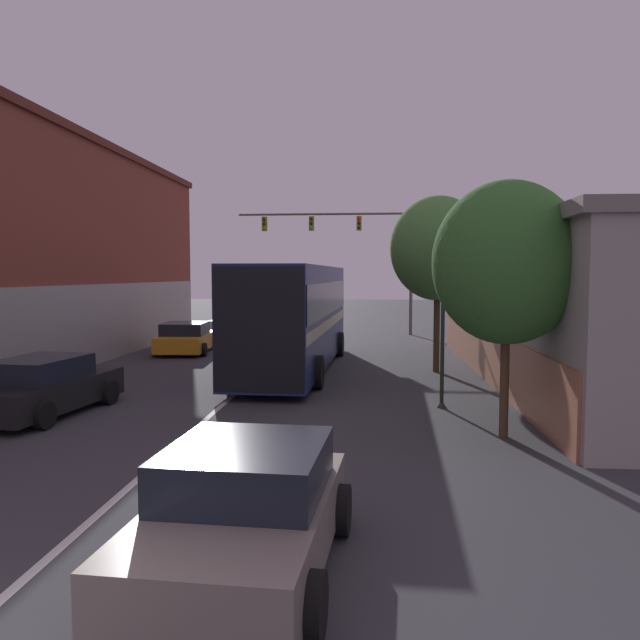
{
  "coord_description": "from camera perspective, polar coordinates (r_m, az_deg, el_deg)",
  "views": [
    {
      "loc": [
        3.79,
        -3.88,
        3.36
      ],
      "look_at": [
        2.16,
        16.26,
        1.88
      ],
      "focal_mm": 35.0,
      "sensor_mm": 36.0,
      "label": 1
    }
  ],
  "objects": [
    {
      "name": "lane_center_line",
      "position": [
        21.99,
        -5.36,
        -4.6
      ],
      "size": [
        0.14,
        47.04,
        0.01
      ],
      "color": "silver",
      "rests_on": "ground_plane"
    },
    {
      "name": "building_right_storefront",
      "position": [
        22.07,
        26.08,
        1.46
      ],
      "size": [
        9.14,
        19.37,
        4.69
      ],
      "color": "#9E998E",
      "rests_on": "ground_plane"
    },
    {
      "name": "bus",
      "position": [
        21.92,
        -2.31,
        0.73
      ],
      "size": [
        3.12,
        12.01,
        3.64
      ],
      "rotation": [
        0.0,
        0.0,
        1.53
      ],
      "color": "navy",
      "rests_on": "ground_plane"
    },
    {
      "name": "hatchback_foreground",
      "position": [
        7.4,
        -7.0,
        -17.09
      ],
      "size": [
        2.37,
        3.94,
        1.41
      ],
      "rotation": [
        0.0,
        0.0,
        1.51
      ],
      "color": "slate",
      "rests_on": "ground_plane"
    },
    {
      "name": "parked_car_left_near",
      "position": [
        27.38,
        -12.15,
        -1.64
      ],
      "size": [
        2.42,
        4.21,
        1.31
      ],
      "rotation": [
        0.0,
        0.0,
        1.65
      ],
      "color": "orange",
      "rests_on": "ground_plane"
    },
    {
      "name": "parked_car_left_mid",
      "position": [
        16.35,
        -23.84,
        -5.65
      ],
      "size": [
        2.32,
        4.5,
        1.4
      ],
      "rotation": [
        0.0,
        0.0,
        1.45
      ],
      "color": "black",
      "rests_on": "ground_plane"
    },
    {
      "name": "parked_car_left_far",
      "position": [
        36.48,
        -7.79,
        -0.13
      ],
      "size": [
        2.33,
        4.71,
        1.34
      ],
      "rotation": [
        0.0,
        0.0,
        1.45
      ],
      "color": "silver",
      "rests_on": "ground_plane"
    },
    {
      "name": "traffic_signal_gantry",
      "position": [
        34.97,
        3.08,
        7.31
      ],
      "size": [
        9.74,
        0.36,
        7.01
      ],
      "color": "#514C47",
      "rests_on": "ground_plane"
    },
    {
      "name": "street_lamp",
      "position": [
        15.86,
        11.17,
        0.95
      ],
      "size": [
        0.3,
        0.3,
        4.45
      ],
      "color": "#233323",
      "rests_on": "ground_plane"
    },
    {
      "name": "street_tree_near",
      "position": [
        13.27,
        16.73,
        5.02
      ],
      "size": [
        3.03,
        2.73,
        5.27
      ],
      "color": "#4C3823",
      "rests_on": "ground_plane"
    },
    {
      "name": "street_tree_far",
      "position": [
        21.74,
        10.71,
        6.44
      ],
      "size": [
        3.24,
        2.92,
        6.03
      ],
      "color": "#4C3823",
      "rests_on": "ground_plane"
    }
  ]
}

